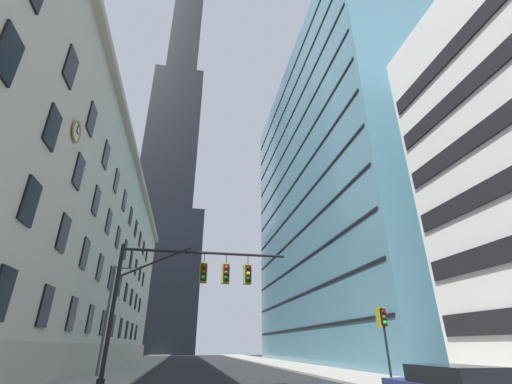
% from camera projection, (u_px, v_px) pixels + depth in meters
% --- Properties ---
extents(station_building, '(12.68, 66.35, 23.43)m').
position_uv_depth(station_building, '(67.00, 251.00, 37.90)').
color(station_building, beige).
rests_on(station_building, ground).
extents(dark_skyscraper, '(24.07, 24.07, 188.24)m').
position_uv_depth(dark_skyscraper, '(169.00, 174.00, 112.03)').
color(dark_skyscraper, black).
rests_on(dark_skyscraper, ground).
extents(glass_office_midrise, '(16.15, 45.05, 47.85)m').
position_uv_depth(glass_office_midrise, '(341.00, 192.00, 52.81)').
color(glass_office_midrise, teal).
rests_on(glass_office_midrise, ground).
extents(traffic_signal_mast, '(8.90, 0.63, 6.75)m').
position_uv_depth(traffic_signal_mast, '(195.00, 282.00, 17.72)').
color(traffic_signal_mast, black).
rests_on(traffic_signal_mast, sidewalk_left).
extents(traffic_light_near_right, '(0.40, 0.63, 3.81)m').
position_uv_depth(traffic_light_near_right, '(382.00, 322.00, 18.59)').
color(traffic_light_near_right, black).
rests_on(traffic_light_near_right, sidewalk_right).
extents(street_lamppost, '(1.79, 0.32, 7.47)m').
position_uv_depth(street_lamppost, '(112.00, 308.00, 24.81)').
color(street_lamppost, '#47474C').
rests_on(street_lamppost, sidewalk_left).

